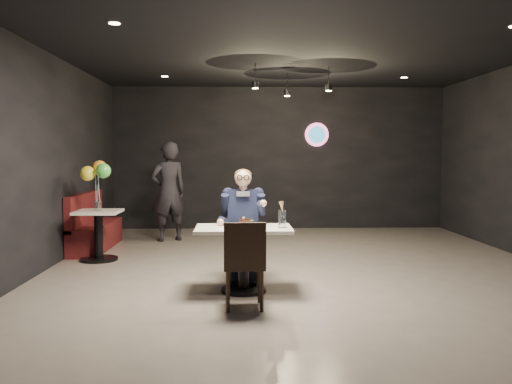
{
  "coord_description": "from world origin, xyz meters",
  "views": [
    {
      "loc": [
        -0.86,
        -7.01,
        1.58
      ],
      "look_at": [
        -0.64,
        -0.25,
        1.11
      ],
      "focal_mm": 38.0,
      "sensor_mm": 36.0,
      "label": 1
    }
  ],
  "objects_px": {
    "main_table": "(244,259)",
    "seated_man": "(243,224)",
    "chair_near": "(244,264)",
    "passerby": "(168,192)",
    "chair_far": "(243,244)",
    "sundae_glass": "(282,219)",
    "side_table": "(99,234)",
    "booth_bench": "(96,221)",
    "balloon_vase": "(98,206)"
  },
  "relations": [
    {
      "from": "passerby",
      "to": "seated_man",
      "type": "bearing_deg",
      "value": 88.36
    },
    {
      "from": "sundae_glass",
      "to": "passerby",
      "type": "distance_m",
      "value": 4.17
    },
    {
      "from": "chair_far",
      "to": "seated_man",
      "type": "xyz_separation_m",
      "value": [
        0.0,
        0.0,
        0.26
      ]
    },
    {
      "from": "main_table",
      "to": "passerby",
      "type": "distance_m",
      "value": 3.99
    },
    {
      "from": "main_table",
      "to": "chair_near",
      "type": "bearing_deg",
      "value": -90.0
    },
    {
      "from": "chair_far",
      "to": "main_table",
      "type": "bearing_deg",
      "value": -90.0
    },
    {
      "from": "booth_bench",
      "to": "seated_man",
      "type": "bearing_deg",
      "value": -44.06
    },
    {
      "from": "main_table",
      "to": "passerby",
      "type": "xyz_separation_m",
      "value": [
        -1.33,
        3.72,
        0.53
      ]
    },
    {
      "from": "seated_man",
      "to": "passerby",
      "type": "height_order",
      "value": "passerby"
    },
    {
      "from": "main_table",
      "to": "side_table",
      "type": "bearing_deg",
      "value": 138.23
    },
    {
      "from": "main_table",
      "to": "chair_far",
      "type": "xyz_separation_m",
      "value": [
        0.0,
        0.55,
        0.09
      ]
    },
    {
      "from": "chair_near",
      "to": "main_table",
      "type": "bearing_deg",
      "value": 88.02
    },
    {
      "from": "chair_near",
      "to": "sundae_glass",
      "type": "relative_size",
      "value": 4.58
    },
    {
      "from": "chair_near",
      "to": "passerby",
      "type": "xyz_separation_m",
      "value": [
        -1.33,
        4.37,
        0.44
      ]
    },
    {
      "from": "main_table",
      "to": "seated_man",
      "type": "xyz_separation_m",
      "value": [
        0.0,
        0.55,
        0.34
      ]
    },
    {
      "from": "main_table",
      "to": "seated_man",
      "type": "distance_m",
      "value": 0.65
    },
    {
      "from": "main_table",
      "to": "booth_bench",
      "type": "height_order",
      "value": "booth_bench"
    },
    {
      "from": "seated_man",
      "to": "side_table",
      "type": "relative_size",
      "value": 1.8
    },
    {
      "from": "chair_far",
      "to": "seated_man",
      "type": "relative_size",
      "value": 0.64
    },
    {
      "from": "main_table",
      "to": "sundae_glass",
      "type": "relative_size",
      "value": 5.48
    },
    {
      "from": "booth_bench",
      "to": "balloon_vase",
      "type": "relative_size",
      "value": 12.93
    },
    {
      "from": "side_table",
      "to": "sundae_glass",
      "type": "bearing_deg",
      "value": -37.22
    },
    {
      "from": "chair_near",
      "to": "balloon_vase",
      "type": "relative_size",
      "value": 6.34
    },
    {
      "from": "balloon_vase",
      "to": "passerby",
      "type": "bearing_deg",
      "value": 65.85
    },
    {
      "from": "chair_near",
      "to": "booth_bench",
      "type": "bearing_deg",
      "value": 122.47
    },
    {
      "from": "booth_bench",
      "to": "side_table",
      "type": "xyz_separation_m",
      "value": [
        0.3,
        -1.0,
        -0.07
      ]
    },
    {
      "from": "chair_far",
      "to": "seated_man",
      "type": "distance_m",
      "value": 0.26
    },
    {
      "from": "seated_man",
      "to": "passerby",
      "type": "xyz_separation_m",
      "value": [
        -1.33,
        3.17,
        0.18
      ]
    },
    {
      "from": "balloon_vase",
      "to": "sundae_glass",
      "type": "bearing_deg",
      "value": -37.22
    },
    {
      "from": "seated_man",
      "to": "main_table",
      "type": "bearing_deg",
      "value": -90.0
    },
    {
      "from": "chair_near",
      "to": "balloon_vase",
      "type": "height_order",
      "value": "chair_near"
    },
    {
      "from": "sundae_glass",
      "to": "booth_bench",
      "type": "xyz_separation_m",
      "value": [
        -2.88,
        2.96,
        -0.38
      ]
    },
    {
      "from": "main_table",
      "to": "balloon_vase",
      "type": "height_order",
      "value": "balloon_vase"
    },
    {
      "from": "booth_bench",
      "to": "side_table",
      "type": "distance_m",
      "value": 1.05
    },
    {
      "from": "side_table",
      "to": "passerby",
      "type": "distance_m",
      "value": 2.05
    },
    {
      "from": "passerby",
      "to": "sundae_glass",
      "type": "bearing_deg",
      "value": 90.76
    },
    {
      "from": "side_table",
      "to": "balloon_vase",
      "type": "bearing_deg",
      "value": 0.0
    },
    {
      "from": "main_table",
      "to": "side_table",
      "type": "distance_m",
      "value": 2.87
    },
    {
      "from": "chair_near",
      "to": "passerby",
      "type": "bearing_deg",
      "value": 104.98
    },
    {
      "from": "chair_near",
      "to": "passerby",
      "type": "height_order",
      "value": "passerby"
    },
    {
      "from": "sundae_glass",
      "to": "side_table",
      "type": "distance_m",
      "value": 3.27
    },
    {
      "from": "chair_far",
      "to": "booth_bench",
      "type": "relative_size",
      "value": 0.49
    },
    {
      "from": "side_table",
      "to": "passerby",
      "type": "xyz_separation_m",
      "value": [
        0.81,
        1.81,
        0.5
      ]
    },
    {
      "from": "main_table",
      "to": "seated_man",
      "type": "bearing_deg",
      "value": 90.0
    },
    {
      "from": "side_table",
      "to": "balloon_vase",
      "type": "height_order",
      "value": "balloon_vase"
    },
    {
      "from": "balloon_vase",
      "to": "chair_far",
      "type": "bearing_deg",
      "value": -32.48
    },
    {
      "from": "chair_far",
      "to": "sundae_glass",
      "type": "relative_size",
      "value": 4.58
    },
    {
      "from": "sundae_glass",
      "to": "passerby",
      "type": "height_order",
      "value": "passerby"
    },
    {
      "from": "main_table",
      "to": "side_table",
      "type": "relative_size",
      "value": 1.38
    },
    {
      "from": "chair_far",
      "to": "passerby",
      "type": "relative_size",
      "value": 0.51
    }
  ]
}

